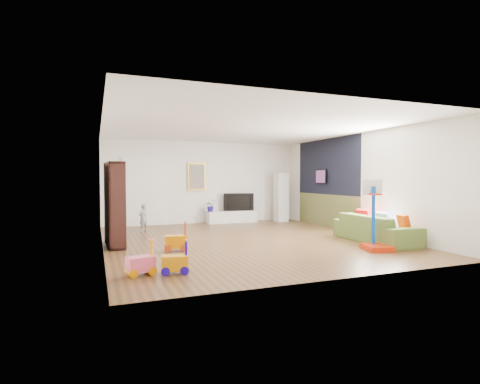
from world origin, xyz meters
name	(u,v)px	position (x,y,z in m)	size (l,w,h in m)	color
floor	(246,240)	(0.00, 0.00, 0.00)	(6.50, 7.50, 0.00)	brown
ceiling	(246,128)	(0.00, 0.00, 2.70)	(6.50, 7.50, 0.00)	white
wall_back	(204,183)	(0.00, 3.75, 1.35)	(6.50, 0.00, 2.70)	silver
wall_front	(342,188)	(0.00, -3.75, 1.35)	(6.50, 0.00, 2.70)	silver
wall_left	(102,185)	(-3.25, 0.00, 1.35)	(0.00, 7.50, 2.70)	silver
wall_right	(357,184)	(3.25, 0.00, 1.35)	(0.00, 7.50, 2.70)	silver
navy_accent	(327,167)	(3.23, 1.40, 1.85)	(0.01, 3.20, 1.70)	black
olive_wainscot	(326,211)	(3.23, 1.40, 0.50)	(0.01, 3.20, 1.00)	brown
doorway	(146,192)	(-1.90, 3.71, 1.05)	(1.45, 0.06, 2.10)	white
painting_back	(197,177)	(-0.25, 3.71, 1.55)	(0.62, 0.06, 0.92)	gold
artwork_right	(321,176)	(3.17, 1.60, 1.55)	(0.04, 0.56, 0.46)	#7F3F8C
media_console	(232,217)	(0.89, 3.47, 0.20)	(1.70, 0.43, 0.40)	silver
tall_cabinet	(281,197)	(2.59, 3.17, 0.84)	(0.39, 0.39, 1.67)	silver
bookshelf	(114,204)	(-3.00, 0.32, 0.92)	(0.33, 1.26, 1.84)	black
sofa	(375,228)	(2.72, -1.35, 0.32)	(2.20, 0.86, 0.64)	#526A2C
basketball_hoop	(377,215)	(2.06, -2.16, 0.74)	(0.51, 0.62, 1.48)	#AF2005
ride_on_yellow	(176,236)	(-1.86, -0.74, 0.30)	(0.45, 0.28, 0.60)	#D77B00
ride_on_orange	(175,257)	(-2.24, -2.56, 0.27)	(0.40, 0.25, 0.54)	orange
ride_on_pink	(141,258)	(-2.75, -2.46, 0.27)	(0.41, 0.25, 0.55)	#FC5481
child	(143,218)	(-2.16, 2.25, 0.40)	(0.29, 0.19, 0.79)	gray
tv	(238,202)	(1.15, 3.53, 0.69)	(1.03, 0.14, 0.59)	black
vase_plant	(211,206)	(0.15, 3.45, 0.60)	(0.36, 0.31, 0.40)	navy
pillow_left	(404,223)	(2.92, -2.02, 0.51)	(0.10, 0.37, 0.37)	#BA3301
pillow_center	(383,220)	(2.92, -1.39, 0.51)	(0.10, 0.36, 0.36)	silver
pillow_right	(364,217)	(2.94, -0.69, 0.51)	(0.11, 0.41, 0.41)	red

